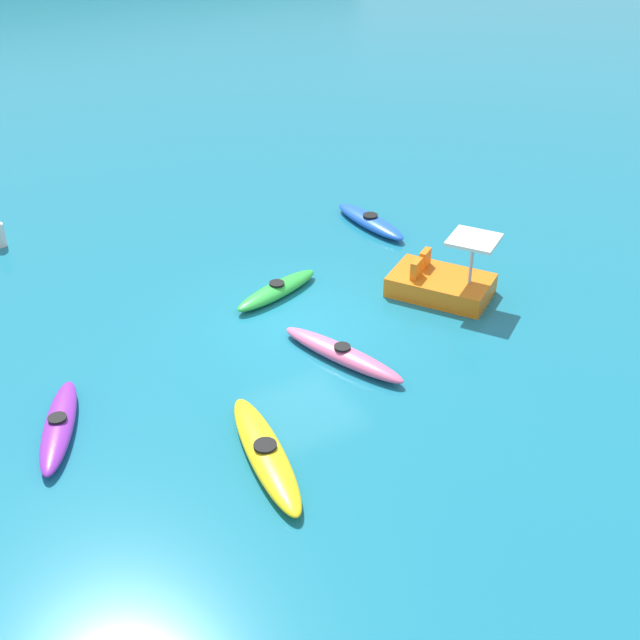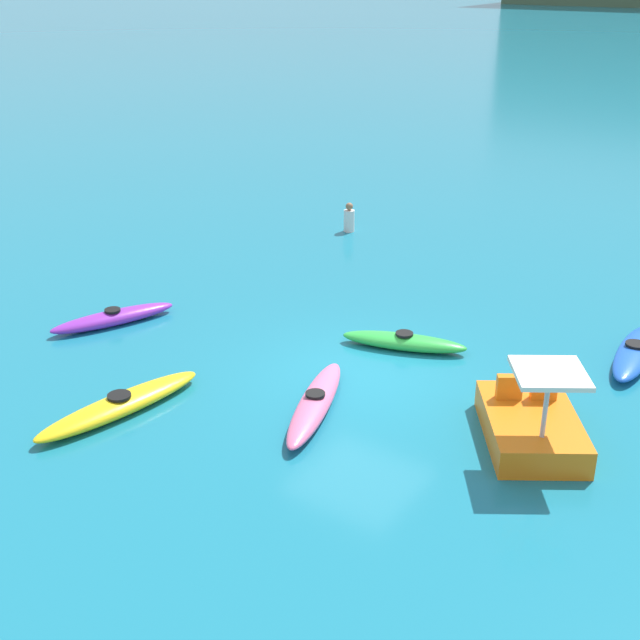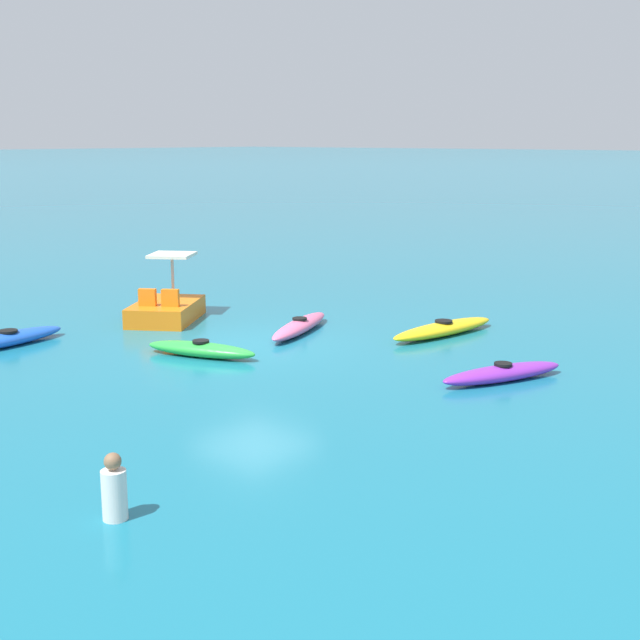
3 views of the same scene
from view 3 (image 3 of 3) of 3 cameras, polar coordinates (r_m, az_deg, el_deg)
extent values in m
plane|color=#19728C|center=(19.87, -4.46, -1.67)|extent=(600.00, 600.00, 0.00)
ellipsoid|color=purple|center=(17.25, 12.06, -3.48)|extent=(1.60, 2.83, 0.32)
cylinder|color=black|center=(17.20, 12.09, -2.89)|extent=(0.46, 0.46, 0.05)
ellipsoid|color=green|center=(18.91, -7.93, -1.96)|extent=(2.67, 1.40, 0.32)
cylinder|color=black|center=(18.86, -7.94, -1.41)|extent=(0.47, 0.47, 0.05)
ellipsoid|color=blue|center=(20.97, -20.02, -1.19)|extent=(0.92, 2.93, 0.32)
cylinder|color=black|center=(20.93, -20.06, -0.70)|extent=(0.46, 0.46, 0.05)
ellipsoid|color=pink|center=(21.05, -1.36, -0.41)|extent=(1.64, 3.19, 0.32)
cylinder|color=black|center=(21.01, -1.36, 0.09)|extent=(0.46, 0.46, 0.05)
ellipsoid|color=yellow|center=(20.96, 8.22, -0.58)|extent=(1.17, 3.48, 0.32)
cylinder|color=black|center=(20.92, 8.23, -0.09)|extent=(0.48, 0.48, 0.05)
cube|color=orange|center=(22.71, -10.21, 0.57)|extent=(2.58, 2.83, 0.50)
cube|color=orange|center=(22.20, -11.42, 1.49)|extent=(0.46, 0.38, 0.44)
cube|color=orange|center=(22.02, -9.93, 1.46)|extent=(0.46, 0.38, 0.44)
cylinder|color=#B2B2B7|center=(23.23, -9.78, 2.84)|extent=(0.08, 0.08, 1.10)
cube|color=silver|center=(23.15, -9.83, 4.28)|extent=(1.52, 1.52, 0.08)
cylinder|color=silver|center=(11.23, -13.53, -11.25)|extent=(0.33, 0.33, 0.65)
sphere|color=#8C6647|center=(11.06, -13.64, -9.13)|extent=(0.22, 0.22, 0.22)
camera|label=1|loc=(28.66, 29.44, 21.07)|focal=45.29mm
camera|label=2|loc=(33.61, 1.40, 16.88)|focal=46.32mm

